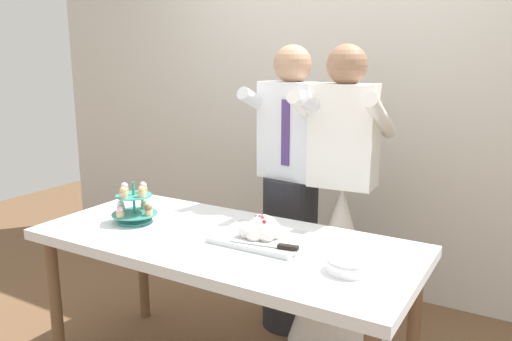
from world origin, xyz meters
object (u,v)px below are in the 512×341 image
at_px(dessert_table, 224,252).
at_px(main_cake_tray, 262,232).
at_px(cupcake_stand, 134,206).
at_px(person_bride, 340,245).
at_px(plate_stack, 350,265).
at_px(person_groom, 291,206).

relative_size(dessert_table, main_cake_tray, 4.14).
bearing_deg(cupcake_stand, main_cake_tray, 8.03).
xyz_separation_m(cupcake_stand, person_bride, (0.84, 0.69, -0.28)).
bearing_deg(cupcake_stand, person_bride, 39.56).
bearing_deg(main_cake_tray, cupcake_stand, -171.97).
height_order(cupcake_stand, main_cake_tray, cupcake_stand).
height_order(plate_stack, person_groom, person_groom).
bearing_deg(main_cake_tray, dessert_table, -162.00).
height_order(dessert_table, plate_stack, plate_stack).
bearing_deg(person_groom, plate_stack, -50.23).
relative_size(plate_stack, person_groom, 0.11).
distance_m(cupcake_stand, person_bride, 1.13).
height_order(cupcake_stand, person_bride, person_bride).
xyz_separation_m(dessert_table, person_bride, (0.33, 0.65, -0.12)).
xyz_separation_m(main_cake_tray, person_bride, (0.15, 0.60, -0.23)).
height_order(dessert_table, main_cake_tray, main_cake_tray).
bearing_deg(person_groom, main_cake_tray, -74.97).
bearing_deg(main_cake_tray, person_bride, 75.78).
relative_size(person_groom, person_bride, 1.00).
xyz_separation_m(cupcake_stand, person_groom, (0.52, 0.73, -0.11)).
xyz_separation_m(person_groom, person_bride, (0.32, -0.04, -0.16)).
relative_size(plate_stack, person_bride, 0.11).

